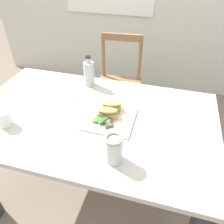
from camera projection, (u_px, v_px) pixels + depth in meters
The scene contains 12 objects.
ground_plane at pixel (96, 192), 1.67m from camera, with size 7.53×7.53×0.00m, color #7A6B5B.
dining_table at pixel (93, 132), 1.30m from camera, with size 1.36×0.83×0.74m.
chair_wooden_far at pixel (118, 84), 2.06m from camera, with size 0.43×0.43×0.87m.
plate_lunch at pixel (110, 119), 1.20m from camera, with size 0.26×0.26×0.01m, color beige.
sandwich_half_front at pixel (108, 112), 1.18m from camera, with size 0.12×0.08×0.06m.
sandwich_half_back at pixel (111, 106), 1.23m from camera, with size 0.12×0.08×0.06m.
salad_mixed_greens at pixel (103, 120), 1.16m from camera, with size 0.13×0.10×0.03m.
napkin_folded at pixel (71, 111), 1.26m from camera, with size 0.09×0.24×0.00m, color silver.
fork_on_napkin at pixel (72, 108), 1.27m from camera, with size 0.03×0.19×0.00m.
bottle_cold_brew at pixel (89, 75), 1.44m from camera, with size 0.07×0.07×0.20m.
mason_jar_iced_tea at pixel (114, 150), 0.94m from camera, with size 0.08×0.08×0.14m.
cup_extra_side at pixel (4, 118), 1.14m from camera, with size 0.07×0.07×0.08m, color white.
Camera 1 is at (0.37, -0.89, 1.50)m, focal length 35.68 mm.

